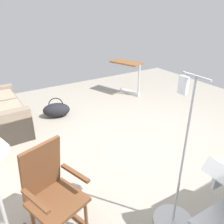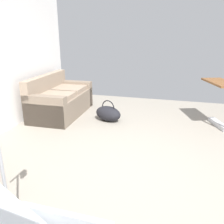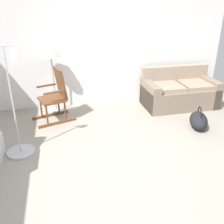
% 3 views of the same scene
% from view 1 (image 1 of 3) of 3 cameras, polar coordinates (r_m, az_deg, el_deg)
% --- Properties ---
extents(ground_plane, '(7.30, 7.30, 0.00)m').
position_cam_1_polar(ground_plane, '(4.12, 7.60, -7.23)').
color(ground_plane, gray).
extents(rocking_chair, '(0.87, 0.69, 1.05)m').
position_cam_1_polar(rocking_chair, '(2.48, -14.62, -19.10)').
color(rocking_chair, brown).
rests_on(rocking_chair, ground).
extents(overbed_table, '(0.89, 0.65, 0.84)m').
position_cam_1_polar(overbed_table, '(6.05, 4.16, 9.40)').
color(overbed_table, '#B2B5BA').
rests_on(overbed_table, ground).
extents(duffel_bag, '(0.49, 0.63, 0.43)m').
position_cam_1_polar(duffel_bag, '(5.01, -13.62, 0.52)').
color(duffel_bag, black).
rests_on(duffel_bag, ground).
extents(iv_pole, '(0.44, 0.44, 1.69)m').
position_cam_1_polar(iv_pole, '(2.75, 15.30, -21.32)').
color(iv_pole, '#B2B5BA').
rests_on(iv_pole, ground).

